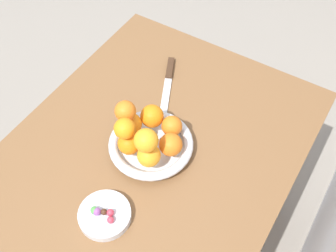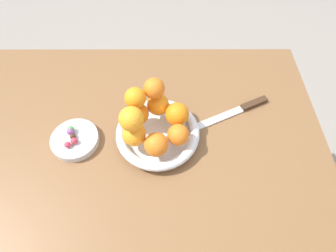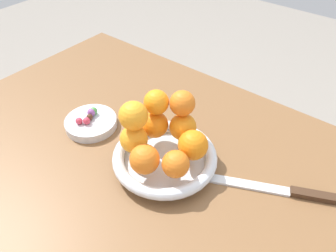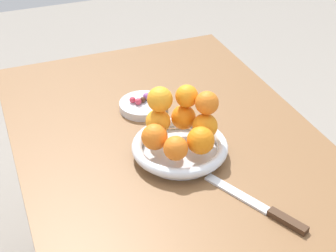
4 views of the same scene
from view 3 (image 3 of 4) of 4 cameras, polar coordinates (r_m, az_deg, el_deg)
The scene contains 18 objects.
dining_table at distance 0.85m, azimuth -4.17°, elevation -8.57°, with size 1.10×0.76×0.74m.
fruit_bowl at distance 0.74m, azimuth -0.58°, elevation -5.64°, with size 0.23×0.23×0.04m.
candy_dish at distance 0.86m, azimuth -13.25°, elevation 0.53°, with size 0.13×0.13×0.02m, color silver.
orange_0 at distance 0.67m, azimuth -4.11°, elevation -5.80°, with size 0.06×0.06×0.06m, color orange.
orange_1 at distance 0.66m, azimuth 1.34°, elevation -6.64°, with size 0.06×0.06×0.06m, color orange.
orange_2 at distance 0.69m, azimuth 4.38°, elevation -3.33°, with size 0.07×0.07×0.07m, color orange.
orange_3 at distance 0.74m, azimuth 2.61°, elevation -0.15°, with size 0.06×0.06×0.06m, color orange.
orange_4 at distance 0.75m, azimuth -2.29°, elevation 0.25°, with size 0.06×0.06×0.06m, color orange.
orange_5 at distance 0.71m, azimuth -5.97°, elevation -2.27°, with size 0.06×0.06×0.06m, color orange.
orange_6 at distance 0.71m, azimuth -2.06°, elevation 4.17°, with size 0.06×0.06×0.06m, color orange.
orange_7 at distance 0.67m, azimuth -6.05°, elevation 1.80°, with size 0.06×0.06×0.06m, color orange.
orange_8 at distance 0.71m, azimuth 2.52°, elevation 3.99°, with size 0.06×0.06×0.06m, color orange.
candy_ball_0 at distance 0.87m, azimuth -12.87°, elevation 2.56°, with size 0.02×0.02×0.02m, color #4C9947.
candy_ball_1 at distance 0.85m, azimuth -15.24°, elevation 0.85°, with size 0.02×0.02×0.02m, color #C6384C.
candy_ball_2 at distance 0.85m, azimuth -13.48°, elevation 1.51°, with size 0.02×0.02×0.02m, color #472819.
candy_ball_3 at distance 0.86m, azimuth -13.39°, elevation 2.19°, with size 0.02×0.02×0.02m, color #8C4C99.
candy_ball_4 at distance 0.84m, azimuth -14.00°, elevation 0.87°, with size 0.02×0.02×0.02m, color #C6384C.
knife at distance 0.74m, azimuth 19.23°, elevation -10.53°, with size 0.24×0.13×0.01m.
Camera 3 is at (-0.39, 0.39, 1.30)m, focal length 35.00 mm.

